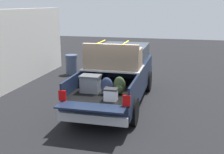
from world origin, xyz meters
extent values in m
plane|color=black|center=(0.00, 0.00, 0.00)|extent=(40.00, 40.00, 0.00)
cube|color=#162138|center=(0.00, 0.00, 0.62)|extent=(5.50, 1.92, 0.46)
cube|color=black|center=(-1.20, 0.00, 0.87)|extent=(2.80, 1.80, 0.04)
cube|color=#162138|center=(-1.20, 0.93, 1.10)|extent=(2.80, 0.06, 0.50)
cube|color=#162138|center=(-1.20, -0.93, 1.10)|extent=(2.80, 0.06, 0.50)
cube|color=#162138|center=(0.17, 0.00, 1.10)|extent=(0.06, 1.80, 0.50)
cube|color=#162138|center=(-2.88, 0.00, 0.87)|extent=(0.55, 1.80, 0.04)
cube|color=#B2B2B7|center=(-0.43, 0.00, 1.37)|extent=(1.25, 1.92, 0.04)
cube|color=#162138|center=(1.35, 0.00, 1.10)|extent=(2.30, 1.92, 0.50)
cube|color=#2D3842|center=(1.25, 0.00, 1.63)|extent=(1.94, 1.76, 0.55)
cube|color=#162138|center=(2.70, 0.00, 1.04)|extent=(0.40, 1.82, 0.38)
cube|color=#B2B2B7|center=(-2.72, 0.00, 0.51)|extent=(0.24, 1.92, 0.24)
cube|color=red|center=(-2.62, 0.88, 1.03)|extent=(0.06, 0.20, 0.28)
cube|color=red|center=(-2.62, -0.88, 1.03)|extent=(0.06, 0.20, 0.28)
cylinder|color=black|center=(1.75, 0.88, 0.41)|extent=(0.82, 0.30, 0.82)
cylinder|color=black|center=(1.75, -0.88, 0.41)|extent=(0.82, 0.30, 0.82)
cylinder|color=black|center=(-1.75, 0.88, 0.41)|extent=(0.82, 0.30, 0.82)
cylinder|color=black|center=(-1.75, -0.88, 0.41)|extent=(0.82, 0.30, 0.82)
cube|color=slate|center=(-1.69, 0.38, 1.12)|extent=(0.40, 0.55, 0.46)
cube|color=#505359|center=(-1.69, 0.38, 1.38)|extent=(0.44, 0.59, 0.05)
ellipsoid|color=#283351|center=(-1.77, -0.13, 1.14)|extent=(0.20, 0.37, 0.49)
ellipsoid|color=#283351|center=(-1.88, -0.13, 1.06)|extent=(0.09, 0.26, 0.22)
ellipsoid|color=#384728|center=(-1.69, -0.49, 1.15)|extent=(0.20, 0.35, 0.52)
ellipsoid|color=#384728|center=(-1.80, -0.49, 1.07)|extent=(0.09, 0.25, 0.23)
cube|color=white|center=(-2.30, -0.39, 1.04)|extent=(0.26, 0.34, 0.30)
cube|color=#262628|center=(-2.30, -0.39, 1.21)|extent=(0.28, 0.36, 0.04)
cube|color=#84705B|center=(-0.43, 0.00, 1.60)|extent=(0.91, 1.81, 0.42)
cube|color=#84705B|center=(-0.80, 0.00, 2.01)|extent=(0.16, 1.81, 0.40)
cube|color=#84705B|center=(-0.38, 0.80, 1.92)|extent=(0.67, 0.20, 0.22)
cube|color=#84705B|center=(-0.38, -0.80, 1.92)|extent=(0.67, 0.20, 0.22)
cube|color=yellow|center=(-0.43, 0.41, 2.22)|extent=(1.01, 0.03, 0.02)
cube|color=yellow|center=(-0.43, -0.41, 2.22)|extent=(1.01, 0.03, 0.02)
cube|color=silver|center=(0.16, 4.59, 1.61)|extent=(10.35, 0.36, 3.22)
cylinder|color=#3F4C66|center=(3.67, 3.13, 0.45)|extent=(0.56, 0.56, 0.90)
cylinder|color=#3F4C66|center=(3.67, 3.13, 0.94)|extent=(0.60, 0.60, 0.08)
camera|label=1|loc=(-9.47, -2.18, 3.43)|focal=46.26mm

